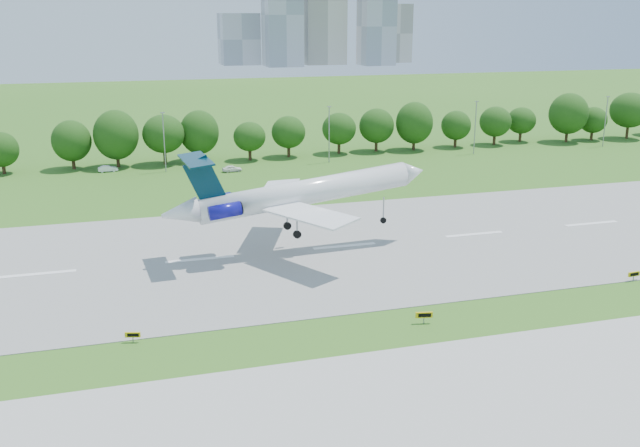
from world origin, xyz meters
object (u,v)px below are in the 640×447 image
Objects in this scene: service_vehicle_a at (108,169)px; airliner at (292,194)px; taxi_sign_left at (133,335)px; service_vehicle_b at (232,169)px.

airliner is at bearing -163.87° from service_vehicle_a.
airliner reaches higher than taxi_sign_left.
service_vehicle_a is 25.52m from service_vehicle_b.
service_vehicle_b reaches higher than service_vehicle_a.
airliner reaches higher than service_vehicle_a.
service_vehicle_b is at bearing 88.32° from taxi_sign_left.
service_vehicle_b is (0.43, 53.33, -7.45)m from airliner.
service_vehicle_a is (-2.12, 83.33, -0.15)m from taxi_sign_left.
airliner is 24.53× the size of taxi_sign_left.
taxi_sign_left is at bearing 175.92° from service_vehicle_a.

